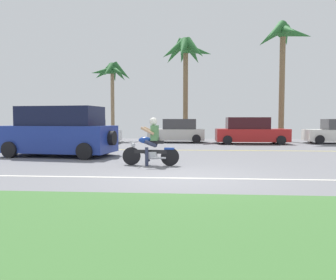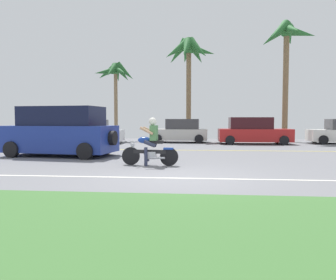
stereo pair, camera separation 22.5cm
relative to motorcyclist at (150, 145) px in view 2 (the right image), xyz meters
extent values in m
cube|color=slate|center=(1.12, 0.84, -0.68)|extent=(56.00, 30.00, 0.04)
cube|color=#3D6B33|center=(1.12, -6.26, -0.63)|extent=(56.00, 3.80, 0.06)
cube|color=silver|center=(1.12, -2.31, -0.66)|extent=(50.40, 0.12, 0.01)
cube|color=yellow|center=(1.12, 5.61, -0.66)|extent=(50.40, 0.12, 0.01)
cylinder|color=black|center=(-0.66, 0.06, -0.37)|extent=(0.60, 0.14, 0.59)
cylinder|color=black|center=(0.62, -0.05, -0.37)|extent=(0.60, 0.14, 0.59)
cylinder|color=#B7BAC1|center=(-0.56, 0.05, -0.12)|extent=(0.27, 0.07, 0.52)
cube|color=black|center=(-0.02, 0.01, -0.21)|extent=(1.08, 0.19, 0.12)
cube|color=#B7BAC1|center=(0.03, 0.00, -0.33)|extent=(0.33, 0.22, 0.24)
ellipsoid|color=navy|center=(-0.19, 0.02, 0.17)|extent=(0.43, 0.24, 0.22)
cube|color=black|center=(0.18, -0.01, 0.11)|extent=(0.49, 0.25, 0.10)
cube|color=navy|center=(0.60, -0.04, -0.10)|extent=(0.33, 0.18, 0.06)
cylinder|color=#B7BAC1|center=(-0.48, 0.04, 0.12)|extent=(0.08, 0.61, 0.04)
sphere|color=#B7BAC1|center=(-0.60, 0.05, 0.00)|extent=(0.14, 0.14, 0.14)
cylinder|color=#B7BAC1|center=(0.25, -0.14, -0.40)|extent=(0.50, 0.11, 0.07)
cube|color=#4C7F4C|center=(0.12, -0.01, 0.40)|extent=(0.24, 0.33, 0.49)
sphere|color=silver|center=(0.08, 0.00, 0.78)|extent=(0.26, 0.26, 0.26)
cylinder|color=#2D334C|center=(0.01, 0.10, 0.06)|extent=(0.41, 0.16, 0.25)
cylinder|color=#2D334C|center=(0.00, -0.09, 0.06)|extent=(0.41, 0.16, 0.25)
cylinder|color=#2D334C|center=(-0.13, -0.12, -0.36)|extent=(0.12, 0.12, 0.60)
cylinder|color=#2D334C|center=(-0.14, 0.13, -0.40)|extent=(0.21, 0.12, 0.33)
cylinder|color=tan|center=(-0.06, 0.21, 0.48)|extent=(0.45, 0.12, 0.28)
cylinder|color=tan|center=(-0.09, -0.19, 0.48)|extent=(0.45, 0.12, 0.28)
cube|color=navy|center=(-4.13, 2.55, 0.05)|extent=(4.65, 2.49, 1.08)
cube|color=black|center=(-4.04, 2.54, 0.98)|extent=(3.38, 2.06, 0.78)
cylinder|color=black|center=(-2.42, 3.29, -0.34)|extent=(0.66, 0.30, 0.64)
cylinder|color=black|center=(-5.59, 3.71, -0.34)|extent=(0.66, 0.30, 0.64)
cylinder|color=black|center=(-2.68, 1.38, -0.34)|extent=(0.66, 0.30, 0.64)
cylinder|color=black|center=(-5.84, 1.81, -0.34)|extent=(0.66, 0.30, 0.64)
cylinder|color=black|center=(-1.84, 2.24, 0.11)|extent=(0.27, 0.60, 0.58)
cube|color=silver|center=(-5.27, 10.02, -0.16)|extent=(3.93, 1.79, 0.70)
cube|color=#414147|center=(-5.50, 10.02, 0.52)|extent=(2.28, 1.53, 0.65)
cylinder|color=black|center=(-6.67, 9.13, -0.38)|extent=(0.56, 0.18, 0.56)
cylinder|color=black|center=(-3.85, 9.16, -0.38)|extent=(0.56, 0.18, 0.56)
cylinder|color=black|center=(-6.68, 10.89, -0.38)|extent=(0.56, 0.18, 0.56)
cylinder|color=black|center=(-3.87, 10.91, -0.38)|extent=(0.56, 0.18, 0.56)
cube|color=beige|center=(0.27, 11.48, -0.15)|extent=(3.76, 1.80, 0.73)
cube|color=#3B3A3D|center=(0.49, 11.47, 0.55)|extent=(2.19, 1.52, 0.67)
cylinder|color=black|center=(1.63, 12.29, -0.38)|extent=(0.56, 0.20, 0.56)
cylinder|color=black|center=(-1.04, 12.36, -0.38)|extent=(0.56, 0.20, 0.56)
cylinder|color=black|center=(1.58, 10.59, -0.38)|extent=(0.56, 0.20, 0.56)
cylinder|color=black|center=(-1.09, 10.66, -0.38)|extent=(0.56, 0.20, 0.56)
cube|color=#AD1E1E|center=(5.02, 10.37, -0.12)|extent=(4.44, 1.76, 0.78)
cube|color=#351116|center=(4.75, 10.36, 0.63)|extent=(2.58, 1.50, 0.72)
cylinder|color=black|center=(3.44, 9.49, -0.38)|extent=(0.56, 0.19, 0.56)
cylinder|color=black|center=(6.62, 9.54, -0.38)|extent=(0.56, 0.19, 0.56)
cylinder|color=black|center=(3.42, 11.19, -0.38)|extent=(0.56, 0.19, 0.56)
cylinder|color=black|center=(6.59, 11.24, -0.38)|extent=(0.56, 0.19, 0.56)
cylinder|color=black|center=(9.19, 12.10, -0.38)|extent=(0.56, 0.20, 0.56)
cylinder|color=black|center=(9.14, 10.32, -0.38)|extent=(0.56, 0.20, 0.56)
cylinder|color=brown|center=(0.80, 14.16, 2.74)|extent=(0.36, 0.36, 6.81)
sphere|color=#28662D|center=(0.80, 14.16, 6.15)|extent=(0.94, 0.94, 0.94)
cone|color=#28662D|center=(1.71, 14.32, 5.92)|extent=(2.27, 1.11, 1.16)
cone|color=#28662D|center=(1.32, 14.93, 5.92)|extent=(1.77, 2.13, 1.90)
cone|color=#28662D|center=(0.59, 15.06, 5.92)|extent=(1.20, 2.26, 1.74)
cone|color=#28662D|center=(-0.01, 14.63, 5.92)|extent=(2.08, 1.64, 2.01)
cone|color=#28662D|center=(-0.06, 13.78, 5.92)|extent=(2.24, 1.53, 1.79)
cone|color=#28662D|center=(0.63, 13.24, 5.92)|extent=(1.09, 2.20, 1.84)
cone|color=#28662D|center=(1.46, 13.50, 5.92)|extent=(2.01, 1.99, 1.87)
cylinder|color=#846B4C|center=(-4.58, 13.57, 1.93)|extent=(0.26, 0.26, 5.19)
sphere|color=#235B28|center=(-4.58, 13.57, 4.53)|extent=(0.69, 0.69, 0.69)
cone|color=#235B28|center=(-3.85, 13.55, 4.35)|extent=(1.60, 0.64, 1.50)
cone|color=#235B28|center=(-4.21, 14.20, 4.35)|extent=(1.32, 1.70, 1.43)
cone|color=#235B28|center=(-4.63, 14.29, 4.35)|extent=(0.70, 1.63, 1.50)
cone|color=#235B28|center=(-5.27, 13.78, 4.35)|extent=(1.78, 1.05, 1.28)
cone|color=#235B28|center=(-5.25, 13.31, 4.35)|extent=(1.78, 1.15, 0.85)
cone|color=#235B28|center=(-4.70, 12.86, 4.35)|extent=(0.85, 1.74, 1.33)
cone|color=#235B28|center=(-4.11, 13.02, 4.35)|extent=(1.53, 1.68, 1.02)
cylinder|color=brown|center=(7.56, 13.25, 3.18)|extent=(0.38, 0.38, 7.69)
sphere|color=#28662D|center=(7.56, 13.25, 7.03)|extent=(1.00, 1.00, 1.00)
cone|color=#28662D|center=(8.49, 13.30, 6.80)|extent=(2.22, 0.85, 1.13)
cone|color=#28662D|center=(7.92, 14.12, 6.80)|extent=(1.55, 2.32, 1.45)
cone|color=#28662D|center=(6.87, 13.89, 6.80)|extent=(2.11, 2.03, 1.65)
cone|color=#28662D|center=(6.88, 12.61, 6.80)|extent=(2.07, 2.03, 1.74)
cone|color=#28662D|center=(7.68, 12.33, 6.80)|extent=(1.03, 2.28, 1.34)
camera|label=1|loc=(1.37, -10.75, 0.82)|focal=35.62mm
camera|label=2|loc=(1.59, -10.73, 0.82)|focal=35.62mm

